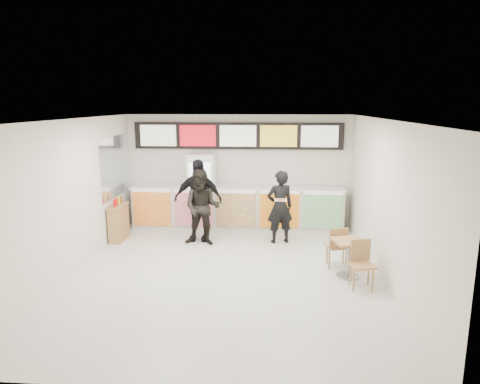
# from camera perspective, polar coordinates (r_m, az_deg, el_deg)

# --- Properties ---
(floor) EXTENTS (7.00, 7.00, 0.00)m
(floor) POSITION_cam_1_polar(r_m,az_deg,el_deg) (8.57, -1.95, -10.85)
(floor) COLOR beige
(floor) RESTS_ON ground
(ceiling) EXTENTS (7.00, 7.00, 0.00)m
(ceiling) POSITION_cam_1_polar(r_m,az_deg,el_deg) (7.91, -2.10, 9.64)
(ceiling) COLOR white
(ceiling) RESTS_ON wall_back
(wall_back) EXTENTS (6.00, 0.00, 6.00)m
(wall_back) POSITION_cam_1_polar(r_m,az_deg,el_deg) (11.53, -0.23, 2.83)
(wall_back) COLOR silver
(wall_back) RESTS_ON floor
(wall_left) EXTENTS (0.00, 7.00, 7.00)m
(wall_left) POSITION_cam_1_polar(r_m,az_deg,el_deg) (8.93, -21.55, -0.65)
(wall_left) COLOR silver
(wall_left) RESTS_ON floor
(wall_right) EXTENTS (0.00, 7.00, 7.00)m
(wall_right) POSITION_cam_1_polar(r_m,az_deg,el_deg) (8.35, 18.92, -1.28)
(wall_right) COLOR silver
(wall_right) RESTS_ON floor
(service_counter) EXTENTS (5.56, 0.77, 1.14)m
(service_counter) POSITION_cam_1_polar(r_m,az_deg,el_deg) (11.32, -0.37, -2.13)
(service_counter) COLOR silver
(service_counter) RESTS_ON floor
(menu_board) EXTENTS (5.50, 0.14, 0.70)m
(menu_board) POSITION_cam_1_polar(r_m,az_deg,el_deg) (11.34, -0.26, 7.51)
(menu_board) COLOR black
(menu_board) RESTS_ON wall_back
(drinks_fridge) EXTENTS (0.70, 0.67, 2.00)m
(drinks_fridge) POSITION_cam_1_polar(r_m,az_deg,el_deg) (11.35, -5.08, 0.08)
(drinks_fridge) COLOR white
(drinks_fridge) RESTS_ON floor
(mirror_panel) EXTENTS (0.01, 2.00, 1.50)m
(mirror_panel) POSITION_cam_1_polar(r_m,az_deg,el_deg) (11.10, -16.23, 3.32)
(mirror_panel) COLOR #B2B7BF
(mirror_panel) RESTS_ON wall_left
(customer_main) EXTENTS (0.74, 0.59, 1.75)m
(customer_main) POSITION_cam_1_polar(r_m,az_deg,el_deg) (10.19, 5.34, -1.99)
(customer_main) COLOR black
(customer_main) RESTS_ON floor
(customer_left) EXTENTS (0.93, 0.75, 1.79)m
(customer_left) POSITION_cam_1_polar(r_m,az_deg,el_deg) (10.04, -5.06, -2.08)
(customer_left) COLOR black
(customer_left) RESTS_ON floor
(customer_mid) EXTENTS (1.18, 0.52, 1.99)m
(customer_mid) POSITION_cam_1_polar(r_m,az_deg,el_deg) (10.37, -5.62, -1.08)
(customer_mid) COLOR black
(customer_mid) RESTS_ON floor
(pizza_slice) EXTENTS (0.36, 0.36, 0.02)m
(pizza_slice) POSITION_cam_1_polar(r_m,az_deg,el_deg) (9.69, 5.43, -1.02)
(pizza_slice) COLOR beige
(pizza_slice) RESTS_ON customer_main
(cafe_table) EXTENTS (0.79, 1.55, 0.87)m
(cafe_table) POSITION_cam_1_polar(r_m,az_deg,el_deg) (8.51, 14.30, -7.71)
(cafe_table) COLOR #A07C49
(cafe_table) RESTS_ON floor
(condiment_ledge) EXTENTS (0.32, 0.78, 1.04)m
(condiment_ledge) POSITION_cam_1_polar(r_m,az_deg,el_deg) (10.85, -15.89, -3.89)
(condiment_ledge) COLOR #A07C49
(condiment_ledge) RESTS_ON floor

